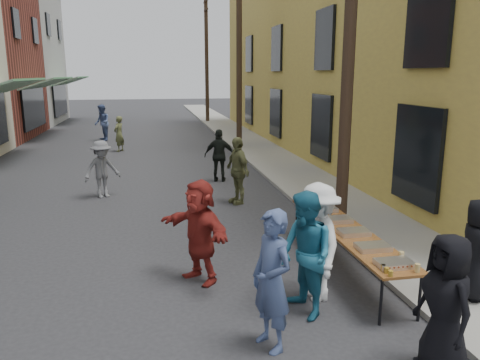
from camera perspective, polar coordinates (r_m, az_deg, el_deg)
name	(u,v)px	position (r m, az deg, el deg)	size (l,w,h in m)	color
ground	(143,312)	(7.20, -11.72, -15.47)	(120.00, 120.00, 0.00)	#28282B
sidewalk	(254,146)	(22.14, 1.68, 4.15)	(2.20, 60.00, 0.10)	gray
building_ochre	(391,37)	(23.14, 17.89, 16.23)	(10.00, 28.00, 10.00)	gold
utility_pole_near	(351,17)	(10.27, 13.33, 18.75)	(0.26, 0.26, 9.00)	#2D2116
utility_pole_mid	(239,48)	(21.77, -0.11, 15.76)	(0.26, 0.26, 9.00)	#2D2116
utility_pole_far	(207,57)	(33.62, -4.09, 14.69)	(0.26, 0.26, 9.00)	#2D2116
serving_table	(346,231)	(8.39, 12.80, -6.06)	(0.70, 4.00, 0.75)	brown
catering_tray_sausage	(394,263)	(6.99, 18.30, -9.63)	(0.50, 0.33, 0.08)	maroon
catering_tray_foil_b	(373,247)	(7.52, 15.89, -7.85)	(0.50, 0.33, 0.08)	#B2B2B7
catering_tray_buns	(354,232)	(8.11, 13.68, -6.19)	(0.50, 0.33, 0.08)	tan
catering_tray_foil_d	(337,220)	(8.71, 11.78, -4.76)	(0.50, 0.33, 0.08)	#B2B2B7
catering_tray_buns_end	(323,209)	(9.33, 10.14, -3.50)	(0.50, 0.33, 0.08)	tan
condiment_jar_a	(391,273)	(6.64, 17.88, -10.79)	(0.07, 0.07, 0.08)	#A57F26
condiment_jar_b	(387,270)	(6.72, 17.47, -10.47)	(0.07, 0.07, 0.08)	#A57F26
condiment_jar_c	(383,267)	(6.80, 17.07, -10.16)	(0.07, 0.07, 0.08)	#A57F26
cup_stack	(417,268)	(6.88, 20.81, -10.01)	(0.08, 0.08, 0.12)	tan
guest_front_a	(446,305)	(5.92, 23.79, -13.76)	(0.82, 0.53, 1.68)	black
guest_front_b	(272,281)	(5.88, 3.90, -12.13)	(0.66, 0.43, 1.80)	#41527E
guest_front_c	(305,255)	(6.68, 7.97, -9.06)	(0.88, 0.68, 1.81)	#216C8B
guest_front_d	(318,242)	(7.19, 9.46, -7.49)	(1.17, 0.67, 1.82)	white
guest_front_e	(237,170)	(12.34, -0.32, 1.17)	(1.04, 0.43, 1.78)	#666A3D
guest_queue_back	(200,231)	(7.74, -4.94, -6.21)	(1.60, 0.51, 1.73)	maroon
server	(477,249)	(7.78, 26.89, -7.52)	(0.74, 0.48, 1.52)	black
passerby_left	(102,169)	(13.51, -16.47, 1.27)	(1.03, 0.59, 1.60)	slate
passerby_mid	(220,156)	(14.94, -2.50, 3.00)	(0.98, 0.41, 1.67)	black
passerby_right	(119,134)	(21.48, -14.53, 5.47)	(0.57, 0.38, 1.57)	brown
passerby_far	(102,123)	(25.23, -16.46, 6.72)	(0.91, 0.71, 1.86)	#4A5E90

